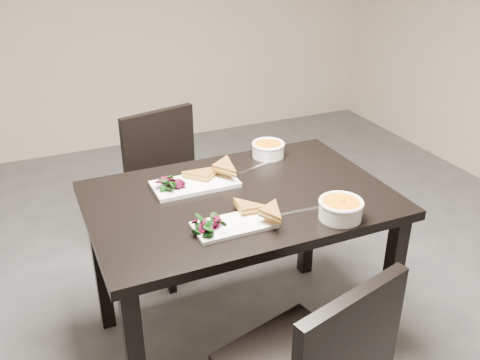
{
  "coord_description": "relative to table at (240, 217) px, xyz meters",
  "views": [
    {
      "loc": [
        -0.57,
        -1.74,
        1.75
      ],
      "look_at": [
        0.17,
        -0.04,
        0.82
      ],
      "focal_mm": 39.23,
      "sensor_mm": 36.0,
      "label": 1
    }
  ],
  "objects": [
    {
      "name": "sandwich_near",
      "position": [
        -0.05,
        -0.19,
        0.14
      ],
      "size": [
        0.16,
        0.12,
        0.05
      ],
      "primitive_type": null,
      "rotation": [
        0.0,
        0.0,
        -0.09
      ],
      "color": "#AE6C24",
      "rests_on": "plate_near"
    },
    {
      "name": "plate_near",
      "position": [
        -0.12,
        -0.21,
        0.11
      ],
      "size": [
        0.29,
        0.15,
        0.01
      ],
      "primitive_type": "cube",
      "color": "white",
      "rests_on": "table"
    },
    {
      "name": "cutlery_near",
      "position": [
        0.14,
        -0.21,
        0.1
      ],
      "size": [
        0.18,
        0.02,
        0.0
      ],
      "primitive_type": "cube",
      "rotation": [
        0.0,
        0.0,
        -0.05
      ],
      "color": "silver",
      "rests_on": "table"
    },
    {
      "name": "salad_far",
      "position": [
        -0.24,
        0.15,
        0.14
      ],
      "size": [
        0.11,
        0.1,
        0.05
      ],
      "primitive_type": null,
      "color": "black",
      "rests_on": "plate_far"
    },
    {
      "name": "table",
      "position": [
        0.0,
        0.0,
        0.0
      ],
      "size": [
        1.2,
        0.8,
        0.75
      ],
      "color": "black",
      "rests_on": "ground"
    },
    {
      "name": "salad_near",
      "position": [
        -0.22,
        -0.21,
        0.13
      ],
      "size": [
        0.09,
        0.08,
        0.04
      ],
      "primitive_type": null,
      "color": "black",
      "rests_on": "plate_near"
    },
    {
      "name": "plate_far",
      "position": [
        -0.14,
        0.15,
        0.11
      ],
      "size": [
        0.35,
        0.18,
        0.02
      ],
      "primitive_type": "cube",
      "color": "white",
      "rests_on": "table"
    },
    {
      "name": "soup_bowl_near",
      "position": [
        0.27,
        -0.31,
        0.14
      ],
      "size": [
        0.17,
        0.17,
        0.07
      ],
      "color": "white",
      "rests_on": "table"
    },
    {
      "name": "cutlery_far",
      "position": [
        0.17,
        0.21,
        0.1
      ],
      "size": [
        0.18,
        0.07,
        0.0
      ],
      "primitive_type": "cube",
      "rotation": [
        0.0,
        0.0,
        0.33
      ],
      "color": "silver",
      "rests_on": "table"
    },
    {
      "name": "sandwich_far",
      "position": [
        -0.07,
        0.14,
        0.14
      ],
      "size": [
        0.22,
        0.21,
        0.06
      ],
      "primitive_type": null,
      "rotation": [
        0.0,
        0.0,
        0.73
      ],
      "color": "#AE6C24",
      "rests_on": "plate_far"
    },
    {
      "name": "ground",
      "position": [
        -0.17,
        0.04,
        -0.65
      ],
      "size": [
        5.0,
        5.0,
        0.0
      ],
      "primitive_type": "plane",
      "color": "#47474C",
      "rests_on": "ground"
    },
    {
      "name": "soup_bowl_far",
      "position": [
        0.28,
        0.3,
        0.14
      ],
      "size": [
        0.15,
        0.15,
        0.07
      ],
      "color": "white",
      "rests_on": "table"
    },
    {
      "name": "chair_far",
      "position": [
        -0.07,
        0.75,
        -0.17
      ],
      "size": [
        0.51,
        0.51,
        0.85
      ],
      "rotation": [
        0.0,
        0.0,
        0.24
      ],
      "color": "black",
      "rests_on": "ground"
    }
  ]
}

